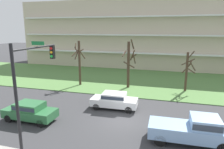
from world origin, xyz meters
TOP-DOWN VIEW (x-y plane):
  - ground at (0.00, 0.00)m, footprint 160.00×160.00m
  - grass_lawn_strip at (0.00, 14.00)m, footprint 80.00×16.00m
  - apartment_building at (0.00, 28.54)m, footprint 52.82×14.04m
  - tree_far_left at (-8.14, 9.29)m, footprint 1.73×1.70m
  - tree_left at (-1.50, 9.89)m, footprint 1.79×1.96m
  - tree_center at (5.56, 10.27)m, footprint 1.68×1.98m
  - pickup_blue_near_left at (5.30, -1.99)m, footprint 5.45×2.13m
  - sedan_green_center_left at (-7.47, -2.00)m, footprint 4.42×1.84m
  - sedan_white_center_right at (-1.42, 2.50)m, footprint 4.46×1.96m
  - traffic_signal_mast at (-4.55, -5.27)m, footprint 0.90×4.29m

SIDE VIEW (x-z plane):
  - ground at x=0.00m, z-range 0.00..0.00m
  - grass_lawn_strip at x=0.00m, z-range 0.00..0.08m
  - sedan_green_center_left at x=-7.47m, z-range 0.09..1.66m
  - sedan_white_center_right at x=-1.42m, z-range 0.09..1.66m
  - pickup_blue_near_left at x=5.30m, z-range 0.04..1.99m
  - tree_center at x=5.56m, z-range 0.16..5.18m
  - tree_left at x=-1.50m, z-range 0.13..6.46m
  - tree_far_left at x=-8.14m, z-range 0.32..6.33m
  - traffic_signal_mast at x=-4.55m, z-range 1.16..7.96m
  - apartment_building at x=0.00m, z-range 0.00..12.85m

